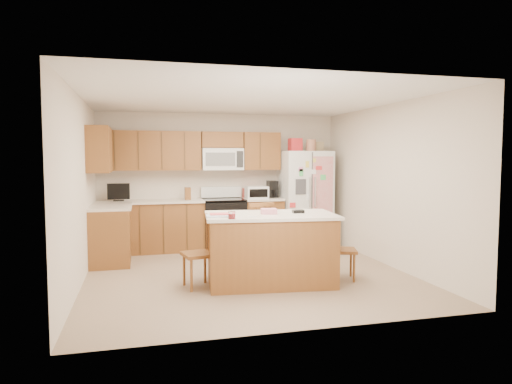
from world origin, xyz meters
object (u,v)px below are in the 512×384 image
object	(u,v)px
refrigerator	(305,197)
island	(270,248)
windsor_chair_right	(341,250)
stove	(223,223)
windsor_chair_left	(200,253)
windsor_chair_back	(256,238)

from	to	relation	value
refrigerator	island	world-z (taller)	refrigerator
island	windsor_chair_right	world-z (taller)	island
stove	windsor_chair_left	xyz separation A→B (m)	(-0.75, -2.44, -0.03)
stove	windsor_chair_back	world-z (taller)	stove
windsor_chair_left	windsor_chair_right	world-z (taller)	windsor_chair_left
stove	windsor_chair_back	bearing A→B (deg)	-84.82
windsor_chair_left	island	bearing A→B (deg)	-3.12
windsor_chair_back	windsor_chair_left	bearing A→B (deg)	-144.45
refrigerator	windsor_chair_right	size ratio (longest dim) A/B	2.35
stove	windsor_chair_left	bearing A→B (deg)	-107.04
refrigerator	windsor_chair_right	xyz separation A→B (m)	(-0.38, -2.47, -0.51)
windsor_chair_back	windsor_chair_right	size ratio (longest dim) A/B	1.18
windsor_chair_back	windsor_chair_right	bearing A→B (deg)	-36.03
stove	refrigerator	bearing A→B (deg)	-2.30
stove	refrigerator	world-z (taller)	refrigerator
stove	windsor_chair_right	size ratio (longest dim) A/B	1.30
island	windsor_chair_back	size ratio (longest dim) A/B	1.76
refrigerator	windsor_chair_left	size ratio (longest dim) A/B	2.18
windsor_chair_left	windsor_chair_right	xyz separation A→B (m)	(1.93, -0.09, -0.03)
stove	windsor_chair_left	distance (m)	2.55
island	windsor_chair_back	distance (m)	0.70
refrigerator	windsor_chair_right	world-z (taller)	refrigerator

